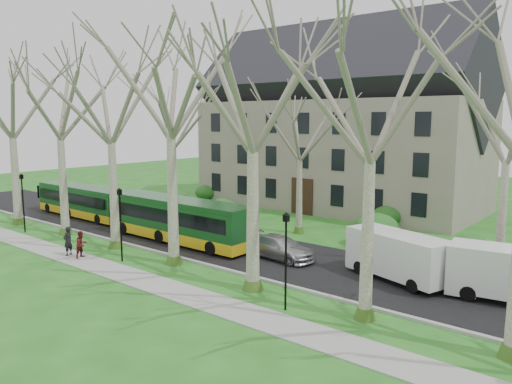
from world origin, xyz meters
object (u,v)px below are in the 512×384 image
pedestrian_a (68,241)px  van_a (398,257)px  bus_lead (83,201)px  sedan (280,247)px  pedestrian_b (81,244)px  bus_follow (179,219)px

pedestrian_a → van_a: bearing=97.4°
bus_lead → sedan: (20.75, 0.31, -0.68)m
pedestrian_b → van_a: bearing=-75.8°
bus_follow → van_a: bearing=6.4°
bus_lead → pedestrian_a: bus_lead is taller
bus_follow → pedestrian_b: bus_follow is taller
van_a → pedestrian_a: van_a is taller
van_a → pedestrian_a: bearing=-136.8°
van_a → sedan: bearing=-157.1°
pedestrian_a → pedestrian_b: (1.08, 0.26, -0.08)m
sedan → pedestrian_a: size_ratio=2.62×
bus_lead → pedestrian_a: 12.65m
bus_lead → bus_follow: 12.87m
pedestrian_b → bus_lead: bearing=46.0°
bus_lead → pedestrian_a: size_ratio=6.07×
pedestrian_a → pedestrian_b: pedestrian_a is taller
sedan → van_a: (7.14, 0.63, 0.55)m
sedan → bus_lead: bearing=95.1°
bus_lead → pedestrian_b: bus_lead is taller
sedan → pedestrian_b: pedestrian_b is taller
pedestrian_a → pedestrian_b: 1.11m
sedan → pedestrian_b: (-9.42, -7.46, 0.13)m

